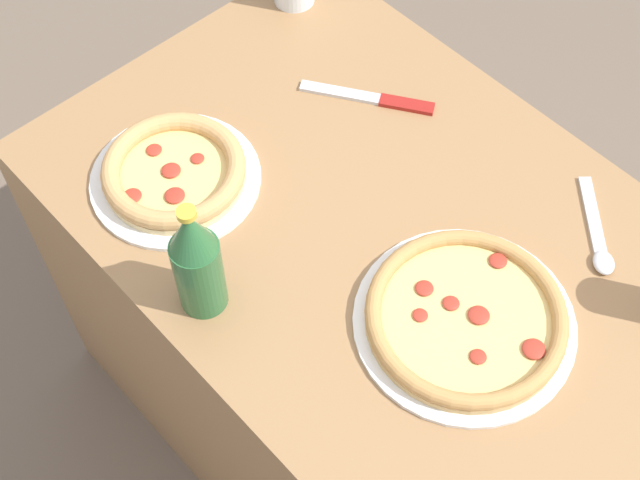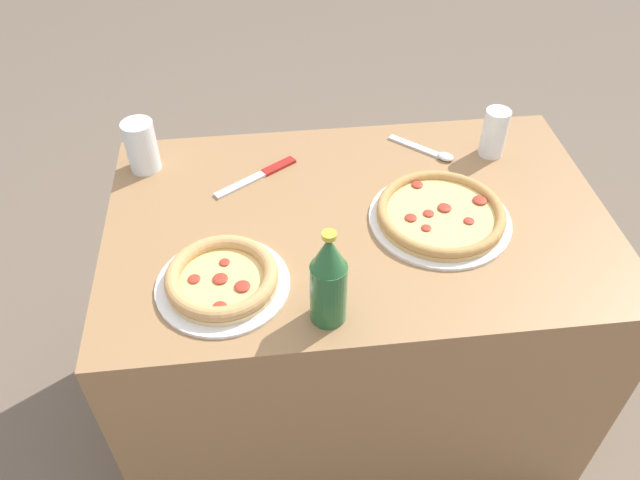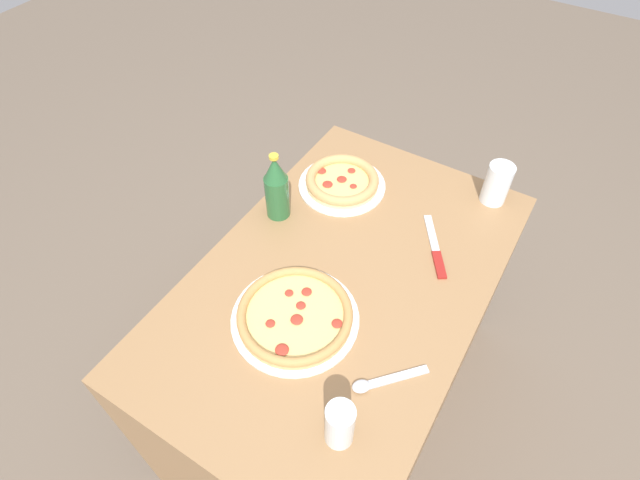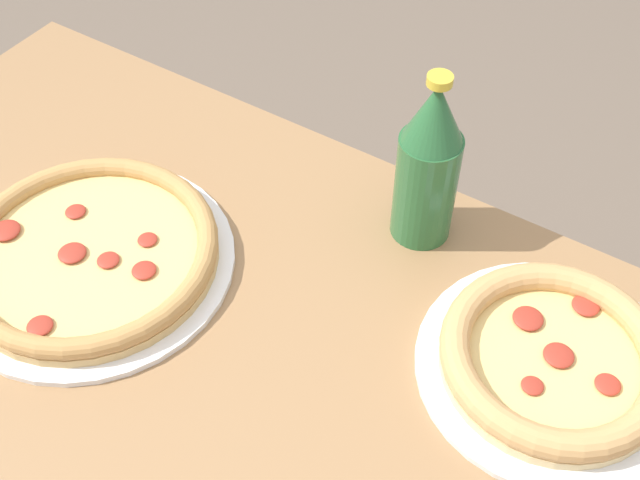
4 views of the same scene
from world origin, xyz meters
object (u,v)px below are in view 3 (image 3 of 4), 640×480
(beer_bottle, at_px, (276,188))
(spoon, at_px, (378,382))
(pizza_margherita, at_px, (342,181))
(glass_mango_juice, at_px, (340,425))
(pizza_salami, at_px, (295,315))
(knife, at_px, (435,249))
(glass_iced_tea, at_px, (497,184))

(beer_bottle, bearing_deg, spoon, 56.72)
(pizza_margherita, height_order, glass_mango_juice, glass_mango_juice)
(pizza_salami, height_order, pizza_margherita, pizza_margherita)
(beer_bottle, bearing_deg, glass_mango_juice, 45.40)
(pizza_margherita, bearing_deg, spoon, 36.92)
(pizza_margherita, distance_m, knife, 0.37)
(pizza_salami, height_order, beer_bottle, beer_bottle)
(pizza_margherita, distance_m, spoon, 0.68)
(knife, distance_m, spoon, 0.45)
(glass_iced_tea, distance_m, spoon, 0.74)
(pizza_margherita, height_order, beer_bottle, beer_bottle)
(glass_iced_tea, bearing_deg, knife, -13.91)
(pizza_salami, bearing_deg, glass_iced_tea, 157.69)
(pizza_salami, height_order, glass_mango_juice, glass_mango_juice)
(glass_mango_juice, height_order, spoon, glass_mango_juice)
(pizza_margherita, bearing_deg, pizza_salami, 16.58)
(glass_mango_juice, bearing_deg, pizza_salami, -129.07)
(glass_iced_tea, bearing_deg, glass_mango_juice, -2.61)
(pizza_salami, relative_size, pizza_margherita, 1.17)
(pizza_salami, distance_m, beer_bottle, 0.39)
(pizza_margherita, relative_size, knife, 1.32)
(glass_mango_juice, xyz_separation_m, glass_iced_tea, (-0.89, 0.04, 0.00))
(pizza_salami, distance_m, spoon, 0.26)
(pizza_margherita, height_order, knife, pizza_margherita)
(pizza_salami, relative_size, beer_bottle, 1.46)
(pizza_salami, bearing_deg, pizza_margherita, -163.42)
(pizza_salami, distance_m, pizza_margherita, 0.52)
(beer_bottle, relative_size, spoon, 1.43)
(pizza_margherita, bearing_deg, knife, 75.68)
(pizza_salami, xyz_separation_m, glass_mango_juice, (0.20, 0.24, 0.04))
(pizza_salami, bearing_deg, knife, 152.32)
(glass_mango_juice, bearing_deg, pizza_margherita, -150.63)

